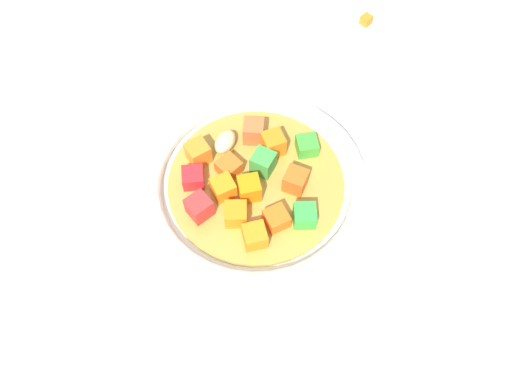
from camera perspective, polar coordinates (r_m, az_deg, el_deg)
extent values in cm
cube|color=silver|center=(47.50, 0.00, -1.83)|extent=(140.00, 140.00, 2.00)
cylinder|color=white|center=(45.04, 0.00, -0.22)|extent=(19.01, 19.01, 3.57)
torus|color=white|center=(43.08, 0.00, 1.21)|extent=(19.40, 19.40, 1.53)
cylinder|color=#B48B39|center=(43.31, 0.00, 1.04)|extent=(15.33, 15.33, 0.40)
cube|color=orange|center=(41.59, -0.31, 0.21)|extent=(2.52, 2.52, 1.99)
cube|color=#E95B1C|center=(42.20, 4.53, 1.31)|extent=(1.84, 1.84, 1.95)
cube|color=red|center=(42.83, -7.19, 1.64)|extent=(2.47, 2.47, 1.47)
ellipsoid|color=beige|center=(44.53, -3.54, 5.73)|extent=(1.78, 2.62, 1.52)
cube|color=orange|center=(44.03, 1.94, 5.55)|extent=(2.54, 2.54, 2.08)
cube|color=#DA5F2F|center=(44.79, -0.28, 6.96)|extent=(2.31, 2.31, 2.05)
cube|color=green|center=(42.89, 1.27, 3.22)|extent=(1.89, 1.89, 2.03)
cube|color=orange|center=(39.85, -0.14, -5.05)|extent=(2.53, 2.53, 1.77)
cube|color=orange|center=(43.24, -3.04, 3.03)|extent=(2.33, 2.33, 1.36)
cube|color=orange|center=(40.74, -2.38, -2.52)|extent=(2.40, 2.40, 1.73)
cube|color=orange|center=(40.73, 2.35, -3.05)|extent=(2.53, 2.53, 1.42)
cube|color=red|center=(41.08, -6.51, -1.74)|extent=(2.40, 2.40, 2.02)
cube|color=green|center=(44.52, 5.84, 5.28)|extent=(2.50, 2.50, 1.40)
cube|color=orange|center=(41.97, -3.77, 0.49)|extent=(2.53, 2.53, 1.67)
cube|color=green|center=(40.86, 5.58, -2.71)|extent=(2.41, 2.41, 1.67)
cube|color=orange|center=(43.94, -6.45, 4.78)|extent=(2.49, 2.49, 2.02)
cylinder|color=silver|center=(49.61, 21.05, -0.90)|extent=(7.96, 10.28, 0.77)
ellipsoid|color=silver|center=(55.21, 16.27, 10.49)|extent=(3.62, 3.80, 1.04)
cylinder|color=white|center=(60.81, 11.93, 18.71)|extent=(12.81, 12.81, 2.76)
torus|color=white|center=(59.74, 12.23, 19.86)|extent=(12.94, 12.94, 1.02)
cube|color=orange|center=(57.97, 12.46, 18.63)|extent=(1.35, 1.35, 1.04)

